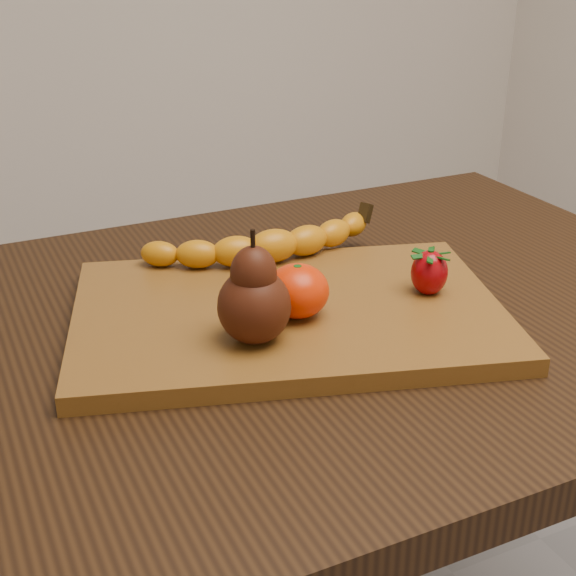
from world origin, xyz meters
name	(u,v)px	position (x,y,z in m)	size (l,w,h in m)	color
table	(303,387)	(0.00, 0.00, 0.66)	(1.00, 0.70, 0.76)	black
cutting_board	(288,313)	(-0.03, -0.02, 0.77)	(0.45, 0.30, 0.02)	brown
banana	(273,246)	(0.01, 0.10, 0.80)	(0.26, 0.07, 0.04)	orange
pear	(254,287)	(-0.09, -0.07, 0.84)	(0.07, 0.07, 0.11)	#3F180A
mandarin	(297,291)	(-0.03, -0.04, 0.81)	(0.07, 0.07, 0.06)	red
strawberry	(429,271)	(0.13, -0.05, 0.81)	(0.04, 0.04, 0.05)	#99040A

